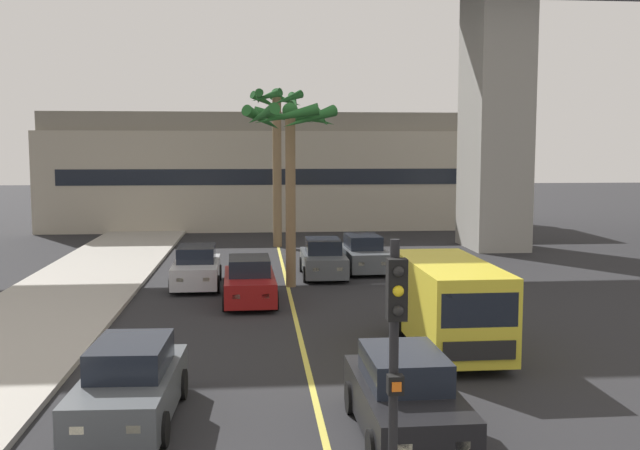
# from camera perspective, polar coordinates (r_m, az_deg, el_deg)

# --- Properties ---
(lane_stripe_center) EXTENTS (0.14, 56.00, 0.01)m
(lane_stripe_center) POSITION_cam_1_polar(r_m,az_deg,el_deg) (24.54, -2.08, -6.54)
(lane_stripe_center) COLOR #DBCC4C
(lane_stripe_center) RESTS_ON ground
(pier_building_backdrop) EXTENTS (29.89, 8.04, 7.60)m
(pier_building_backdrop) POSITION_cam_1_polar(r_m,az_deg,el_deg) (50.52, -3.69, 4.16)
(pier_building_backdrop) COLOR #BCB29E
(pier_building_backdrop) RESTS_ON ground
(car_queue_front) EXTENTS (1.89, 4.13, 1.56)m
(car_queue_front) POSITION_cam_1_polar(r_m,az_deg,el_deg) (14.07, 6.60, -13.13)
(car_queue_front) COLOR black
(car_queue_front) RESTS_ON ground
(car_queue_second) EXTENTS (1.92, 4.15, 1.56)m
(car_queue_second) POSITION_cam_1_polar(r_m,az_deg,el_deg) (25.59, -5.48, -4.41)
(car_queue_second) COLOR maroon
(car_queue_second) RESTS_ON ground
(car_queue_third) EXTENTS (1.95, 4.16, 1.56)m
(car_queue_third) POSITION_cam_1_polar(r_m,az_deg,el_deg) (15.12, -14.48, -11.91)
(car_queue_third) COLOR #4C5156
(car_queue_third) RESTS_ON ground
(car_queue_fourth) EXTENTS (1.96, 4.16, 1.56)m
(car_queue_fourth) POSITION_cam_1_polar(r_m,az_deg,el_deg) (32.06, 3.38, -2.29)
(car_queue_fourth) COLOR #4C5156
(car_queue_fourth) RESTS_ON ground
(car_queue_fifth) EXTENTS (1.86, 4.11, 1.56)m
(car_queue_fifth) POSITION_cam_1_polar(r_m,az_deg,el_deg) (30.64, 0.25, -2.66)
(car_queue_fifth) COLOR #4C5156
(car_queue_fifth) RESTS_ON ground
(car_queue_sixth) EXTENTS (1.89, 4.13, 1.56)m
(car_queue_sixth) POSITION_cam_1_polar(r_m,az_deg,el_deg) (28.79, -9.54, -3.31)
(car_queue_sixth) COLOR #B7BABF
(car_queue_sixth) RESTS_ON ground
(delivery_van) EXTENTS (2.19, 5.27, 2.36)m
(delivery_van) POSITION_cam_1_polar(r_m,az_deg,el_deg) (19.63, 9.95, -5.97)
(delivery_van) COLOR yellow
(delivery_van) RESTS_ON ground
(traffic_light_median_near) EXTENTS (0.24, 0.37, 4.20)m
(traffic_light_median_near) POSITION_cam_1_polar(r_m,az_deg,el_deg) (9.31, 5.82, -10.28)
(traffic_light_median_near) COLOR black
(traffic_light_median_near) RESTS_ON ground
(palm_tree_near_median) EXTENTS (2.97, 3.05, 8.50)m
(palm_tree_near_median) POSITION_cam_1_polar(r_m,az_deg,el_deg) (39.75, -3.37, 7.32)
(palm_tree_near_median) COLOR brown
(palm_tree_near_median) RESTS_ON ground
(palm_tree_mid_median) EXTENTS (3.72, 3.71, 7.03)m
(palm_tree_mid_median) POSITION_cam_1_polar(r_m,az_deg,el_deg) (28.04, -2.27, 6.90)
(palm_tree_mid_median) COLOR brown
(palm_tree_mid_median) RESTS_ON ground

